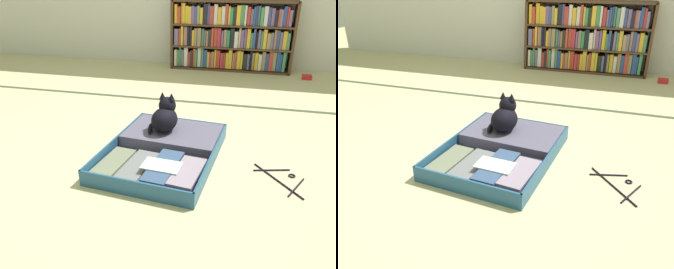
% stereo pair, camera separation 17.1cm
% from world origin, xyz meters
% --- Properties ---
extents(ground_plane, '(10.00, 10.00, 0.00)m').
position_xyz_m(ground_plane, '(0.00, 0.00, 0.00)').
color(ground_plane, '#C3BF8A').
extents(tatami_border, '(4.80, 0.05, 0.00)m').
position_xyz_m(tatami_border, '(0.00, 1.01, 0.00)').
color(tatami_border, '#3D4731').
rests_on(tatami_border, ground_plane).
extents(bookshelf, '(1.42, 0.25, 0.80)m').
position_xyz_m(bookshelf, '(0.39, 2.26, 0.39)').
color(bookshelf, '#4F3421').
rests_on(bookshelf, ground_plane).
extents(open_suitcase, '(0.74, 0.95, 0.10)m').
position_xyz_m(open_suitcase, '(0.16, -0.00, 0.04)').
color(open_suitcase, '#235278').
rests_on(open_suitcase, ground_plane).
extents(black_cat, '(0.23, 0.24, 0.26)m').
position_xyz_m(black_cat, '(0.11, 0.15, 0.20)').
color(black_cat, black).
rests_on(black_cat, open_suitcase).
extents(clothes_hanger, '(0.29, 0.32, 0.01)m').
position_xyz_m(clothes_hanger, '(0.88, -0.14, 0.01)').
color(clothes_hanger, black).
rests_on(clothes_hanger, ground_plane).
extents(small_red_pouch, '(0.10, 0.07, 0.05)m').
position_xyz_m(small_red_pouch, '(1.27, 2.03, 0.02)').
color(small_red_pouch, red).
rests_on(small_red_pouch, ground_plane).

